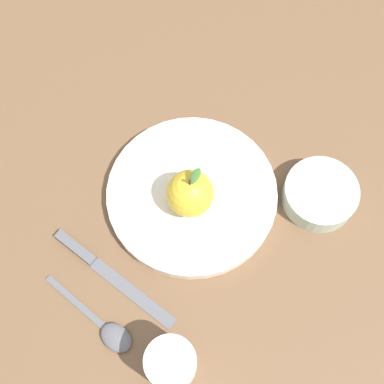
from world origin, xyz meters
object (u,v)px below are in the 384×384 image
(knife, at_px, (103,269))
(spoon, at_px, (108,330))
(dinner_plate, at_px, (192,194))
(cup, at_px, (171,364))
(side_bowl, at_px, (320,193))
(apple, at_px, (190,193))

(knife, height_order, spoon, spoon)
(dinner_plate, height_order, cup, cup)
(dinner_plate, distance_m, cup, 0.25)
(dinner_plate, xyz_separation_m, knife, (-0.17, 0.00, -0.01))
(dinner_plate, xyz_separation_m, side_bowl, (0.14, -0.13, 0.01))
(apple, xyz_separation_m, cup, (-0.18, -0.15, -0.01))
(dinner_plate, relative_size, spoon, 1.61)
(dinner_plate, height_order, side_bowl, side_bowl)
(side_bowl, height_order, knife, side_bowl)
(dinner_plate, relative_size, side_bowl, 2.33)
(side_bowl, bearing_deg, spoon, 169.74)
(apple, distance_m, knife, 0.17)
(cup, relative_size, spoon, 0.50)
(apple, height_order, cup, apple)
(spoon, bearing_deg, dinner_plate, 16.96)
(apple, xyz_separation_m, spoon, (-0.21, -0.06, -0.05))
(apple, height_order, spoon, apple)
(dinner_plate, bearing_deg, knife, 178.75)
(side_bowl, xyz_separation_m, knife, (-0.31, 0.14, -0.02))
(dinner_plate, xyz_separation_m, cup, (-0.19, -0.16, 0.03))
(apple, distance_m, side_bowl, 0.20)
(apple, bearing_deg, dinner_plate, 37.28)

